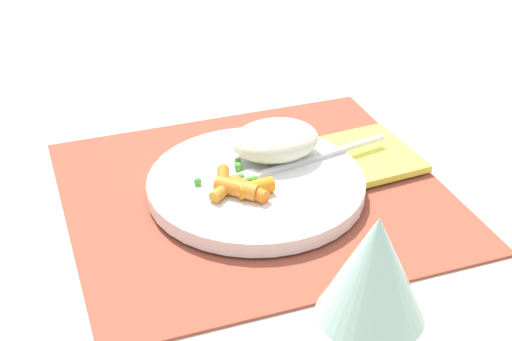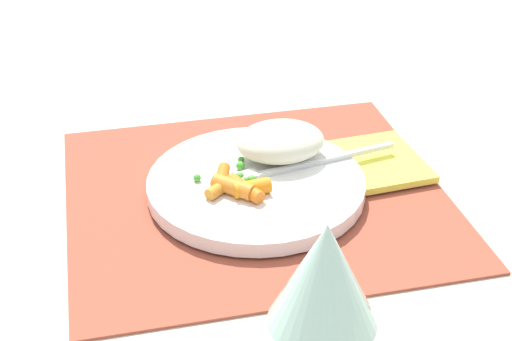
{
  "view_description": "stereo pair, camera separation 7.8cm",
  "coord_description": "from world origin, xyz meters",
  "px_view_note": "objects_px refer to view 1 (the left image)",
  "views": [
    {
      "loc": [
        0.23,
        0.64,
        0.45
      ],
      "look_at": [
        0.0,
        0.0,
        0.03
      ],
      "focal_mm": 52.62,
      "sensor_mm": 36.0,
      "label": 1
    },
    {
      "loc": [
        0.15,
        0.66,
        0.45
      ],
      "look_at": [
        0.0,
        0.0,
        0.03
      ],
      "focal_mm": 52.62,
      "sensor_mm": 36.0,
      "label": 2
    }
  ],
  "objects_px": {
    "fork": "(289,166)",
    "wine_glass": "(373,276)",
    "carrot_portion": "(239,187)",
    "napkin": "(368,155)",
    "plate": "(256,185)",
    "rice_mound": "(275,140)"
  },
  "relations": [
    {
      "from": "plate",
      "to": "napkin",
      "type": "xyz_separation_m",
      "value": [
        -0.15,
        -0.02,
        -0.0
      ]
    },
    {
      "from": "plate",
      "to": "carrot_portion",
      "type": "height_order",
      "value": "carrot_portion"
    },
    {
      "from": "carrot_portion",
      "to": "napkin",
      "type": "distance_m",
      "value": 0.18
    },
    {
      "from": "plate",
      "to": "rice_mound",
      "type": "xyz_separation_m",
      "value": [
        -0.04,
        -0.04,
        0.03
      ]
    },
    {
      "from": "plate",
      "to": "carrot_portion",
      "type": "distance_m",
      "value": 0.04
    },
    {
      "from": "fork",
      "to": "wine_glass",
      "type": "xyz_separation_m",
      "value": [
        0.06,
        0.3,
        0.1
      ]
    },
    {
      "from": "fork",
      "to": "wine_glass",
      "type": "relative_size",
      "value": 1.23
    },
    {
      "from": "plate",
      "to": "napkin",
      "type": "relative_size",
      "value": 2.09
    },
    {
      "from": "carrot_portion",
      "to": "fork",
      "type": "relative_size",
      "value": 0.36
    },
    {
      "from": "fork",
      "to": "wine_glass",
      "type": "bearing_deg",
      "value": 78.27
    },
    {
      "from": "plate",
      "to": "wine_glass",
      "type": "relative_size",
      "value": 1.36
    },
    {
      "from": "rice_mound",
      "to": "carrot_portion",
      "type": "distance_m",
      "value": 0.09
    },
    {
      "from": "carrot_portion",
      "to": "fork",
      "type": "xyz_separation_m",
      "value": [
        -0.07,
        -0.03,
        -0.0
      ]
    },
    {
      "from": "napkin",
      "to": "fork",
      "type": "bearing_deg",
      "value": 8.25
    },
    {
      "from": "fork",
      "to": "wine_glass",
      "type": "height_order",
      "value": "wine_glass"
    },
    {
      "from": "plate",
      "to": "napkin",
      "type": "bearing_deg",
      "value": -171.02
    },
    {
      "from": "wine_glass",
      "to": "napkin",
      "type": "bearing_deg",
      "value": -117.64
    },
    {
      "from": "fork",
      "to": "wine_glass",
      "type": "distance_m",
      "value": 0.33
    },
    {
      "from": "plate",
      "to": "wine_glass",
      "type": "xyz_separation_m",
      "value": [
        0.02,
        0.3,
        0.11
      ]
    },
    {
      "from": "napkin",
      "to": "carrot_portion",
      "type": "bearing_deg",
      "value": 14.54
    },
    {
      "from": "rice_mound",
      "to": "carrot_portion",
      "type": "bearing_deg",
      "value": 44.07
    },
    {
      "from": "wine_glass",
      "to": "napkin",
      "type": "relative_size",
      "value": 1.54
    }
  ]
}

